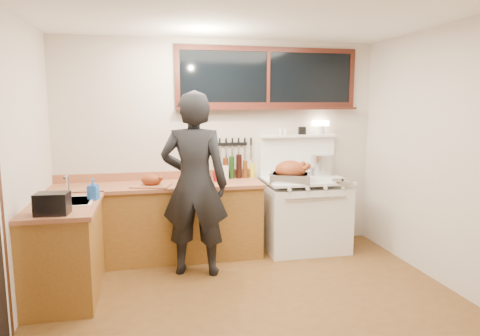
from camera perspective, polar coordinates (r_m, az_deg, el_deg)
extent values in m
cube|color=#543316|center=(4.07, 1.93, -18.21)|extent=(4.00, 3.50, 0.02)
cube|color=beige|center=(5.40, -2.59, 3.00)|extent=(4.00, 0.05, 2.60)
cube|color=beige|center=(2.03, 14.47, -6.74)|extent=(4.00, 0.05, 2.60)
cube|color=beige|center=(4.61, 27.26, 1.07)|extent=(0.05, 3.50, 2.60)
cube|color=white|center=(3.72, 2.15, 20.97)|extent=(4.00, 3.50, 0.05)
cube|color=brown|center=(5.17, -10.76, -7.23)|extent=(2.40, 0.60, 0.86)
cube|color=#985A3C|center=(5.06, -10.90, -2.35)|extent=(2.44, 0.64, 0.04)
cube|color=#985A3C|center=(5.33, -11.00, -1.02)|extent=(2.40, 0.03, 0.10)
sphere|color=#B78C38|center=(4.91, -22.55, -5.33)|extent=(0.03, 0.03, 0.03)
sphere|color=#B78C38|center=(4.85, -16.71, -5.22)|extent=(0.03, 0.03, 0.03)
sphere|color=#B78C38|center=(4.83, -10.76, -5.05)|extent=(0.03, 0.03, 0.03)
sphere|color=#B78C38|center=(4.86, -4.85, -4.82)|extent=(0.03, 0.03, 0.03)
sphere|color=#B78C38|center=(4.94, 0.35, -4.58)|extent=(0.03, 0.03, 0.03)
cube|color=brown|center=(4.45, -22.32, -10.35)|extent=(0.60, 1.05, 0.86)
cube|color=#985A3C|center=(4.33, -22.53, -4.70)|extent=(0.64, 1.09, 0.04)
cube|color=white|center=(4.41, -22.20, -4.99)|extent=(0.45, 0.40, 0.14)
cube|color=white|center=(4.40, -22.24, -4.16)|extent=(0.50, 0.45, 0.01)
cylinder|color=silver|center=(4.55, -21.94, -2.26)|extent=(0.02, 0.02, 0.24)
cylinder|color=silver|center=(4.45, -22.19, -1.06)|extent=(0.02, 0.18, 0.02)
cube|color=white|center=(5.46, 8.61, -6.52)|extent=(1.00, 0.70, 0.82)
cube|color=white|center=(5.36, 8.72, -1.62)|extent=(1.02, 0.72, 0.03)
cube|color=white|center=(5.13, 9.98, -6.28)|extent=(0.88, 0.02, 0.46)
cylinder|color=silver|center=(5.05, 10.18, -3.96)|extent=(0.75, 0.02, 0.02)
cylinder|color=white|center=(4.92, 6.61, -2.90)|extent=(0.04, 0.03, 0.04)
cylinder|color=white|center=(5.00, 9.00, -2.78)|extent=(0.04, 0.03, 0.04)
cylinder|color=white|center=(5.08, 11.32, -2.65)|extent=(0.04, 0.03, 0.04)
cylinder|color=white|center=(5.17, 13.56, -2.53)|extent=(0.04, 0.03, 0.04)
cube|color=white|center=(5.62, 7.63, 1.61)|extent=(1.00, 0.05, 0.50)
cube|color=white|center=(5.56, 7.79, 4.28)|extent=(1.00, 0.12, 0.03)
cylinder|color=white|center=(5.67, 10.66, 5.00)|extent=(0.11, 0.11, 0.11)
cube|color=#FFE5B2|center=(5.66, 10.69, 5.89)|extent=(0.20, 0.10, 0.07)
cube|color=black|center=(5.58, 8.28, 4.95)|extent=(0.09, 0.05, 0.10)
cylinder|color=white|center=(5.50, 6.03, 4.89)|extent=(0.04, 0.04, 0.09)
cylinder|color=white|center=(5.48, 5.43, 4.89)|extent=(0.04, 0.04, 0.09)
cube|color=black|center=(5.47, 3.77, 11.97)|extent=(2.20, 0.01, 0.62)
cube|color=black|center=(5.50, 3.81, 15.51)|extent=(2.32, 0.04, 0.06)
cube|color=black|center=(5.46, 3.74, 8.41)|extent=(2.32, 0.04, 0.06)
cube|color=black|center=(5.27, -8.38, 12.03)|extent=(0.06, 0.04, 0.62)
cube|color=black|center=(5.88, 14.65, 11.49)|extent=(0.06, 0.04, 0.62)
cube|color=black|center=(5.47, 3.78, 11.98)|extent=(0.04, 0.04, 0.62)
cube|color=black|center=(5.41, 3.88, 7.93)|extent=(2.32, 0.13, 0.03)
cube|color=black|center=(3.71, -29.10, -4.60)|extent=(0.01, 0.07, 2.10)
cube|color=black|center=(5.38, -1.48, 3.20)|extent=(0.46, 0.02, 0.04)
cube|color=silver|center=(5.34, -3.55, 1.96)|extent=(0.02, 0.00, 0.18)
cube|color=black|center=(5.33, -3.56, 3.46)|extent=(0.02, 0.02, 0.10)
cube|color=silver|center=(5.35, -2.70, 1.98)|extent=(0.02, 0.00, 0.18)
cube|color=black|center=(5.34, -2.71, 3.47)|extent=(0.02, 0.02, 0.10)
cube|color=silver|center=(5.37, -1.86, 2.00)|extent=(0.02, 0.00, 0.18)
cube|color=black|center=(5.35, -1.87, 3.49)|extent=(0.02, 0.02, 0.10)
cube|color=silver|center=(5.38, -1.02, 2.03)|extent=(0.03, 0.00, 0.18)
cube|color=black|center=(5.37, -1.03, 3.51)|extent=(0.02, 0.02, 0.10)
cube|color=silver|center=(5.40, -0.19, 2.05)|extent=(0.03, 0.00, 0.18)
cube|color=black|center=(5.38, -0.19, 3.53)|extent=(0.02, 0.02, 0.10)
cube|color=silver|center=(5.42, 0.64, 2.07)|extent=(0.03, 0.00, 0.18)
cube|color=black|center=(5.40, 0.64, 3.54)|extent=(0.02, 0.02, 0.10)
cube|color=silver|center=(5.43, 1.46, 2.09)|extent=(0.03, 0.00, 0.18)
cube|color=black|center=(5.42, 1.47, 3.56)|extent=(0.02, 0.02, 0.10)
imported|color=black|center=(4.55, -6.09, -2.18)|extent=(0.81, 0.64, 1.96)
imported|color=blue|center=(4.39, -18.98, -2.68)|extent=(0.12, 0.12, 0.21)
cube|color=black|center=(3.94, -23.75, -4.37)|extent=(0.28, 0.21, 0.19)
cube|color=#985A3C|center=(4.92, -11.71, -2.31)|extent=(0.49, 0.41, 0.02)
ellipsoid|color=brown|center=(4.91, -11.73, -1.57)|extent=(0.26, 0.22, 0.13)
sphere|color=brown|center=(4.96, -10.54, -1.14)|extent=(0.05, 0.05, 0.05)
sphere|color=brown|center=(4.86, -10.50, -1.34)|extent=(0.05, 0.05, 0.05)
cube|color=silver|center=(5.14, 6.70, -1.27)|extent=(0.56, 0.50, 0.10)
cube|color=#3F3F42|center=(5.14, 6.71, -0.88)|extent=(0.49, 0.43, 0.03)
torus|color=silver|center=(5.06, 4.10, -0.82)|extent=(0.05, 0.10, 0.10)
torus|color=silver|center=(5.22, 9.24, -0.62)|extent=(0.05, 0.10, 0.10)
ellipsoid|color=brown|center=(5.13, 6.72, -0.28)|extent=(0.44, 0.39, 0.23)
cylinder|color=brown|center=(5.09, 8.37, -0.16)|extent=(0.14, 0.10, 0.10)
sphere|color=brown|center=(5.10, 9.09, 0.25)|extent=(0.07, 0.07, 0.07)
cylinder|color=brown|center=(5.25, 7.70, 0.13)|extent=(0.14, 0.10, 0.10)
sphere|color=brown|center=(5.27, 8.40, 0.53)|extent=(0.07, 0.07, 0.07)
cylinder|color=silver|center=(5.67, 10.86, 0.41)|extent=(0.38, 0.38, 0.27)
cylinder|color=silver|center=(5.62, 8.93, -0.45)|extent=(0.18, 0.18, 0.11)
cylinder|color=black|center=(5.73, 8.91, 0.17)|extent=(0.06, 0.14, 0.02)
cylinder|color=silver|center=(5.24, 13.51, -1.70)|extent=(0.31, 0.31, 0.02)
sphere|color=black|center=(5.23, 13.52, -1.50)|extent=(0.03, 0.03, 0.03)
cube|color=maroon|center=(5.14, -3.08, -1.04)|extent=(0.09, 0.07, 0.13)
cylinder|color=white|center=(5.25, -2.00, -0.63)|extent=(0.10, 0.10, 0.17)
cylinder|color=black|center=(5.28, -2.96, -0.14)|extent=(0.06, 0.06, 0.25)
cylinder|color=black|center=(5.30, -1.92, -0.05)|extent=(0.07, 0.07, 0.26)
cylinder|color=black|center=(5.31, -1.13, 0.08)|extent=(0.06, 0.06, 0.28)
cylinder|color=black|center=(5.33, -0.14, 0.22)|extent=(0.07, 0.07, 0.30)
cylinder|color=black|center=(5.35, 0.71, -0.18)|extent=(0.06, 0.06, 0.22)
cylinder|color=black|center=(5.38, 1.68, -0.35)|extent=(0.06, 0.06, 0.18)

